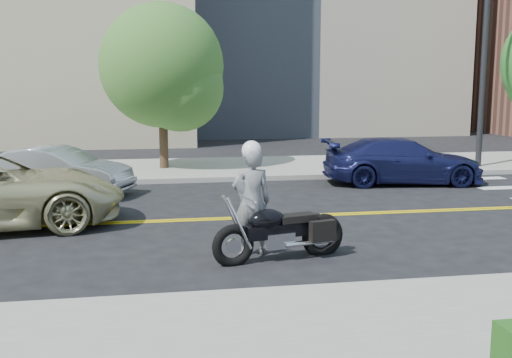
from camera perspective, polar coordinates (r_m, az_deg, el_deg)
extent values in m
plane|color=black|center=(13.21, -5.12, -3.87)|extent=(120.00, 120.00, 0.00)
cube|color=#9E9B91|center=(20.56, -6.85, 0.94)|extent=(60.00, 5.00, 0.15)
cylinder|color=black|center=(21.84, 20.88, 10.30)|extent=(0.20, 0.20, 7.00)
imported|color=#BBBCC1|center=(10.30, -0.42, -2.18)|extent=(0.71, 0.50, 1.88)
sphere|color=white|center=(10.16, -0.43, 2.74)|extent=(0.34, 0.34, 0.34)
imported|color=#A3A7AA|center=(16.78, -18.38, 0.71)|extent=(4.17, 2.73, 1.30)
imported|color=navy|center=(18.33, 13.78, 1.69)|extent=(4.91, 2.51, 1.37)
cylinder|color=#382619|center=(20.27, -8.87, 7.03)|extent=(0.30, 0.30, 4.55)
sphere|color=#386D22|center=(20.27, -8.96, 10.62)|extent=(4.09, 4.09, 4.09)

